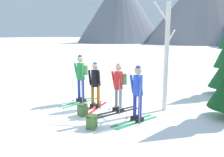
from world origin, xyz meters
The scene contains 8 objects.
ground_plane centered at (0.00, 0.00, 0.00)m, with size 400.00×400.00×0.00m, color white.
skier_in_green centered at (-1.19, 0.34, 1.05)m, with size 0.60×1.80×1.84m.
skier_in_black centered at (-0.32, 0.03, 0.89)m, with size 0.61×1.74×1.64m.
skier_in_red centered at (0.62, 0.05, 0.93)m, with size 0.95×1.75×1.67m.
skier_in_blue centered at (1.54, -0.46, 0.93)m, with size 0.88×1.66×1.70m.
birch_tree_tall centered at (1.89, 1.03, 1.89)m, with size 0.94×0.99×3.71m.
backpack_on_snow_front centered at (0.68, -1.58, 0.19)m, with size 0.32×0.38×0.38m.
backpack_on_snow_beside centered at (-0.20, -0.88, 0.19)m, with size 0.39×0.36×0.38m.
Camera 1 is at (4.33, -6.64, 2.57)m, focal length 37.64 mm.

